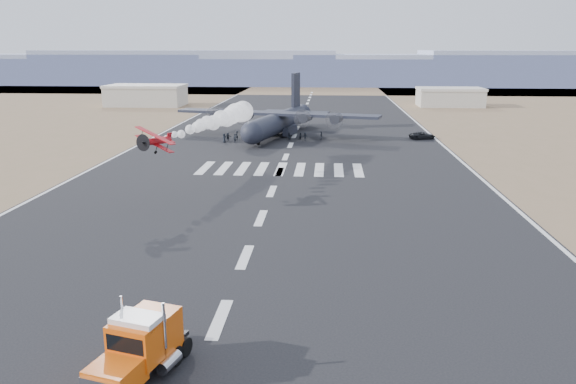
# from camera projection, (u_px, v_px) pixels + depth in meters

# --- Properties ---
(ground) EXTENTS (500.00, 500.00, 0.00)m
(ground) POSITION_uv_depth(u_px,v_px,m) (220.00, 319.00, 39.12)
(ground) COLOR black
(ground) RESTS_ON ground
(scrub_far) EXTENTS (500.00, 80.00, 0.00)m
(scrub_far) POSITION_uv_depth(u_px,v_px,m) (314.00, 88.00, 261.23)
(scrub_far) COLOR #7B6446
(scrub_far) RESTS_ON ground
(runway_markings) EXTENTS (60.00, 260.00, 0.01)m
(runway_markings) POSITION_uv_depth(u_px,v_px,m) (286.00, 157.00, 97.06)
(runway_markings) COLOR silver
(runway_markings) RESTS_ON ground
(ridge_seg_b) EXTENTS (150.00, 50.00, 15.00)m
(ridge_seg_b) POSITION_uv_depth(u_px,v_px,m) (71.00, 69.00, 297.48)
(ridge_seg_b) COLOR #8A93B0
(ridge_seg_b) RESTS_ON ground
(ridge_seg_c) EXTENTS (150.00, 50.00, 17.00)m
(ridge_seg_c) POSITION_uv_depth(u_px,v_px,m) (191.00, 67.00, 292.66)
(ridge_seg_c) COLOR #8A93B0
(ridge_seg_c) RESTS_ON ground
(ridge_seg_d) EXTENTS (150.00, 50.00, 13.00)m
(ridge_seg_d) POSITION_uv_depth(u_px,v_px,m) (315.00, 71.00, 288.58)
(ridge_seg_d) COLOR #8A93B0
(ridge_seg_d) RESTS_ON ground
(ridge_seg_e) EXTENTS (150.00, 50.00, 15.00)m
(ridge_seg_e) POSITION_uv_depth(u_px,v_px,m) (444.00, 70.00, 283.75)
(ridge_seg_e) COLOR #8A93B0
(ridge_seg_e) RESTS_ON ground
(hangar_left) EXTENTS (24.50, 14.50, 6.70)m
(hangar_left) POSITION_uv_depth(u_px,v_px,m) (146.00, 95.00, 181.96)
(hangar_left) COLOR #A7A194
(hangar_left) RESTS_ON ground
(hangar_right) EXTENTS (20.50, 12.50, 5.90)m
(hangar_right) POSITION_uv_depth(u_px,v_px,m) (450.00, 97.00, 179.99)
(hangar_right) COLOR #A7A194
(hangar_right) RESTS_ON ground
(semi_truck) EXTENTS (4.63, 8.75, 3.85)m
(semi_truck) POSITION_uv_depth(u_px,v_px,m) (140.00, 347.00, 31.87)
(semi_truck) COLOR black
(semi_truck) RESTS_ON ground
(aerobatic_biplane) EXTENTS (5.28, 5.04, 2.90)m
(aerobatic_biplane) POSITION_uv_depth(u_px,v_px,m) (156.00, 141.00, 64.75)
(aerobatic_biplane) COLOR red
(smoke_trail) EXTENTS (7.48, 28.95, 3.43)m
(smoke_trail) POSITION_uv_depth(u_px,v_px,m) (231.00, 115.00, 87.14)
(smoke_trail) COLOR white
(transport_aircraft) EXTENTS (43.68, 35.72, 12.70)m
(transport_aircraft) POSITION_uv_depth(u_px,v_px,m) (279.00, 120.00, 120.22)
(transport_aircraft) COLOR #1E202E
(transport_aircraft) RESTS_ON ground
(support_vehicle) EXTENTS (5.77, 3.79, 1.47)m
(support_vehicle) POSITION_uv_depth(u_px,v_px,m) (422.00, 135.00, 116.01)
(support_vehicle) COLOR black
(support_vehicle) RESTS_ON ground
(crew_a) EXTENTS (0.67, 0.76, 1.85)m
(crew_a) POSITION_uv_depth(u_px,v_px,m) (237.00, 136.00, 114.54)
(crew_a) COLOR black
(crew_a) RESTS_ON ground
(crew_b) EXTENTS (0.88, 0.87, 1.58)m
(crew_b) POSITION_uv_depth(u_px,v_px,m) (301.00, 136.00, 114.38)
(crew_b) COLOR black
(crew_b) RESTS_ON ground
(crew_c) EXTENTS (1.16, 0.74, 1.66)m
(crew_c) POSITION_uv_depth(u_px,v_px,m) (305.00, 137.00, 113.84)
(crew_c) COLOR black
(crew_c) RESTS_ON ground
(crew_d) EXTENTS (0.51, 0.99, 1.68)m
(crew_d) POSITION_uv_depth(u_px,v_px,m) (321.00, 136.00, 115.13)
(crew_d) COLOR black
(crew_d) RESTS_ON ground
(crew_e) EXTENTS (0.79, 1.01, 1.82)m
(crew_e) POSITION_uv_depth(u_px,v_px,m) (224.00, 138.00, 111.60)
(crew_e) COLOR black
(crew_e) RESTS_ON ground
(crew_f) EXTENTS (1.65, 1.10, 1.70)m
(crew_f) POSITION_uv_depth(u_px,v_px,m) (228.00, 137.00, 113.22)
(crew_f) COLOR black
(crew_f) RESTS_ON ground
(crew_g) EXTENTS (0.80, 0.78, 1.69)m
(crew_g) POSITION_uv_depth(u_px,v_px,m) (235.00, 138.00, 111.78)
(crew_g) COLOR black
(crew_g) RESTS_ON ground
(crew_h) EXTENTS (0.97, 0.94, 1.73)m
(crew_h) POSITION_uv_depth(u_px,v_px,m) (289.00, 137.00, 113.13)
(crew_h) COLOR black
(crew_h) RESTS_ON ground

